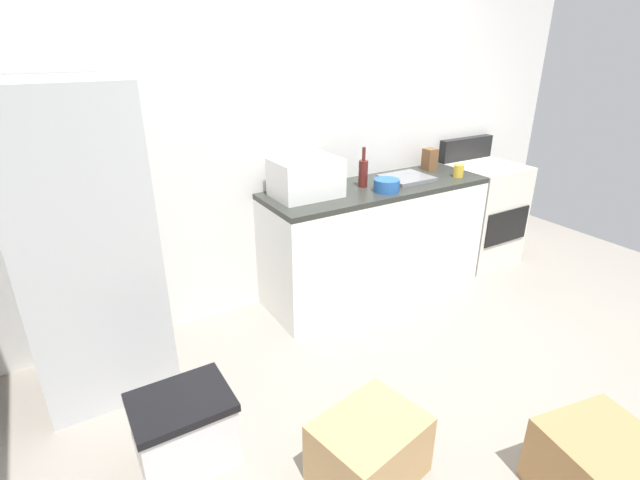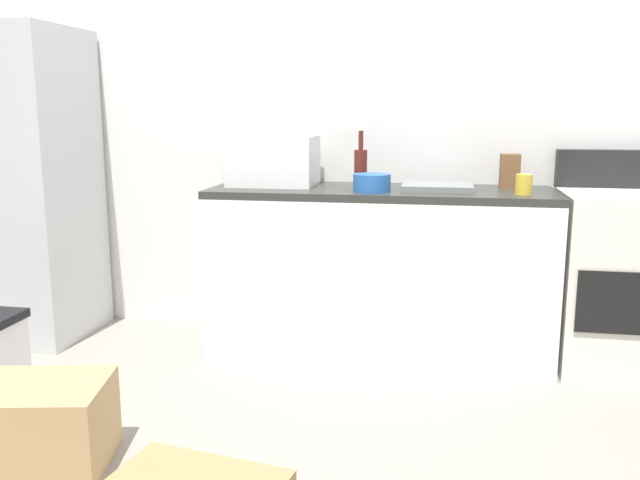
{
  "view_description": "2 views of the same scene",
  "coord_description": "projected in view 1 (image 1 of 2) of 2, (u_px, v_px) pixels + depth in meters",
  "views": [
    {
      "loc": [
        -1.85,
        -1.53,
        1.92
      ],
      "look_at": [
        -0.42,
        0.85,
        0.73
      ],
      "focal_mm": 26.27,
      "sensor_mm": 36.0,
      "label": 1
    },
    {
      "loc": [
        0.61,
        -2.34,
        1.31
      ],
      "look_at": [
        0.01,
        0.99,
        0.65
      ],
      "focal_mm": 37.84,
      "sensor_mm": 36.0,
      "label": 2
    }
  ],
  "objects": [
    {
      "name": "ground_plane",
      "position": [
        452.0,
        384.0,
        2.84
      ],
      "size": [
        6.0,
        6.0,
        0.0
      ],
      "primitive_type": "plane",
      "color": "gray"
    },
    {
      "name": "wall_back",
      "position": [
        320.0,
        129.0,
        3.55
      ],
      "size": [
        5.0,
        0.1,
        2.6
      ],
      "primitive_type": "cube",
      "color": "silver",
      "rests_on": "ground_plane"
    },
    {
      "name": "kitchen_counter",
      "position": [
        374.0,
        240.0,
        3.75
      ],
      "size": [
        1.8,
        0.6,
        0.9
      ],
      "color": "white",
      "rests_on": "ground_plane"
    },
    {
      "name": "refrigerator",
      "position": [
        85.0,
        247.0,
        2.57
      ],
      "size": [
        0.68,
        0.66,
        1.76
      ],
      "primitive_type": "cube",
      "color": "silver",
      "rests_on": "ground_plane"
    },
    {
      "name": "stove_oven",
      "position": [
        480.0,
        211.0,
        4.32
      ],
      "size": [
        0.6,
        0.61,
        1.1
      ],
      "color": "silver",
      "rests_on": "ground_plane"
    },
    {
      "name": "microwave",
      "position": [
        306.0,
        177.0,
        3.28
      ],
      "size": [
        0.46,
        0.34,
        0.27
      ],
      "primitive_type": "cube",
      "color": "white",
      "rests_on": "kitchen_counter"
    },
    {
      "name": "sink_basin",
      "position": [
        407.0,
        178.0,
        3.71
      ],
      "size": [
        0.36,
        0.32,
        0.03
      ],
      "primitive_type": "cube",
      "color": "slate",
      "rests_on": "kitchen_counter"
    },
    {
      "name": "wine_bottle",
      "position": [
        363.0,
        172.0,
        3.5
      ],
      "size": [
        0.07,
        0.07,
        0.3
      ],
      "color": "#591E19",
      "rests_on": "kitchen_counter"
    },
    {
      "name": "coffee_mug",
      "position": [
        459.0,
        171.0,
        3.77
      ],
      "size": [
        0.08,
        0.08,
        0.1
      ],
      "primitive_type": "cylinder",
      "color": "gold",
      "rests_on": "kitchen_counter"
    },
    {
      "name": "knife_block",
      "position": [
        430.0,
        159.0,
        3.97
      ],
      "size": [
        0.1,
        0.1,
        0.18
      ],
      "primitive_type": "cube",
      "color": "brown",
      "rests_on": "kitchen_counter"
    },
    {
      "name": "mixing_bowl",
      "position": [
        387.0,
        185.0,
        3.42
      ],
      "size": [
        0.19,
        0.19,
        0.09
      ],
      "primitive_type": "cylinder",
      "color": "#2659A5",
      "rests_on": "kitchen_counter"
    },
    {
      "name": "cardboard_box_large",
      "position": [
        369.0,
        449.0,
        2.19
      ],
      "size": [
        0.56,
        0.47,
        0.32
      ],
      "primitive_type": "cube",
      "rotation": [
        0.0,
        0.0,
        0.2
      ],
      "color": "tan",
      "rests_on": "ground_plane"
    },
    {
      "name": "cardboard_box_medium",
      "position": [
        597.0,
        467.0,
        2.08
      ],
      "size": [
        0.53,
        0.49,
        0.35
      ],
      "primitive_type": "cube",
      "rotation": [
        0.0,
        0.0,
        -0.18
      ],
      "color": "#A37A4C",
      "rests_on": "ground_plane"
    },
    {
      "name": "storage_bin",
      "position": [
        184.0,
        430.0,
        2.26
      ],
      "size": [
        0.46,
        0.36,
        0.38
      ],
      "color": "silver",
      "rests_on": "ground_plane"
    }
  ]
}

